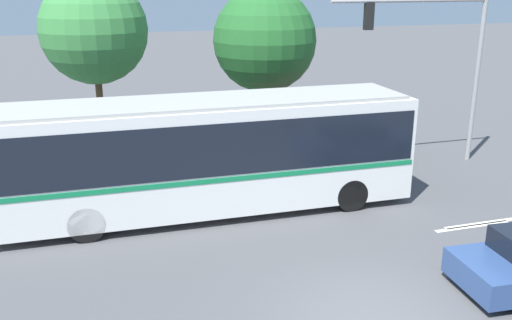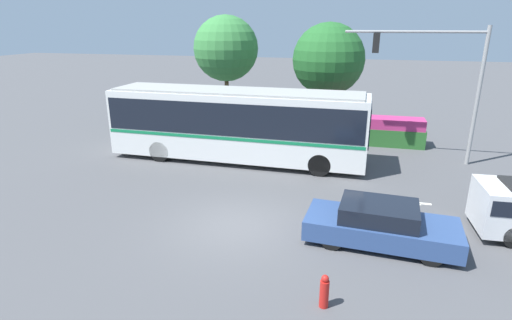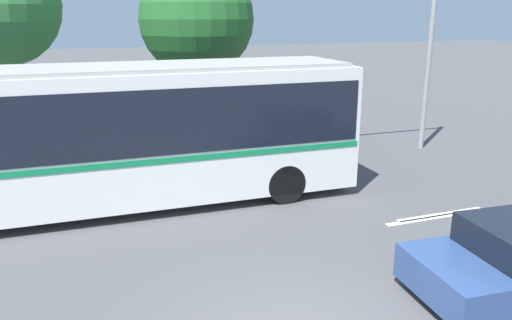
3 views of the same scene
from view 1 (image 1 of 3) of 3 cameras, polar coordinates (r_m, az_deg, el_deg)
name	(u,v)px [view 1 (image 1 of 3)]	position (r m, az deg, el deg)	size (l,w,h in m)	color
ground_plane	(370,319)	(12.35, 11.47, -15.49)	(140.00, 140.00, 0.00)	#4C4C4F
city_bus	(208,149)	(16.60, -4.91, 1.09)	(12.33, 2.79, 3.44)	silver
traffic_light_pole	(444,50)	(21.81, 18.49, 10.50)	(6.17, 0.24, 6.32)	gray
flowering_hedge	(329,134)	(23.02, 7.39, 2.62)	(6.37, 1.32, 1.51)	#286028
street_tree_left	(94,31)	(22.66, -16.11, 12.49)	(4.07, 4.07, 6.93)	brown
street_tree_centre	(265,41)	(22.84, 0.90, 12.02)	(4.12, 4.12, 6.49)	brown
lane_stripe_near	(481,223)	(17.57, 21.88, -5.98)	(2.40, 0.16, 0.01)	silver
lane_stripe_mid	(472,226)	(17.27, 21.09, -6.30)	(2.40, 0.16, 0.01)	silver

